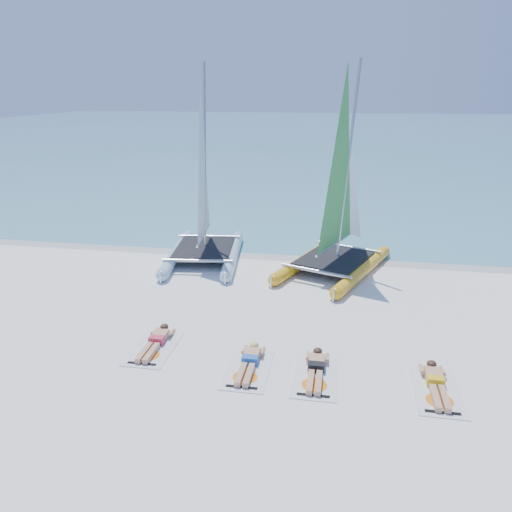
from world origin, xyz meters
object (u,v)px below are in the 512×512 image
Objects in this scene: sunbather_c at (316,368)px; towel_c at (315,377)px; sunbather_b at (250,361)px; sunbather_d at (436,382)px; sunbather_a at (156,341)px; catamaran_blue at (203,202)px; towel_a at (154,348)px; towel_b at (248,369)px; towel_d at (437,391)px; catamaran_yellow at (343,203)px.

towel_c is at bearing -90.00° from sunbather_c.
sunbather_b is 1.00× the size of sunbather_c.
sunbather_b and sunbather_d have the same top height.
sunbather_b is at bearing -12.30° from sunbather_a.
catamaran_blue is 9.12m from towel_c.
sunbather_b is 1.57m from towel_c.
sunbather_b reaches higher than towel_a.
towel_c is at bearing -65.34° from catamaran_blue.
catamaran_blue is at bearing 95.14° from sunbather_a.
sunbather_d reaches higher than towel_b.
sunbather_b is 0.93× the size of towel_c.
sunbather_a is at bearing 90.00° from towel_a.
sunbather_d is (0.00, 0.19, 0.11)m from towel_d.
catamaran_blue is at bearing 113.00° from sunbather_b.
towel_d is at bearing -53.69° from catamaran_blue.
catamaran_blue is at bearing 112.47° from towel_b.
sunbather_c is at bearing 90.00° from towel_c.
catamaran_blue is 4.22× the size of sunbather_b.
towel_b is 4.13m from sunbather_d.
towel_b is (-1.94, -7.50, -2.30)m from catamaran_yellow.
catamaran_yellow is 3.97× the size of towel_b.
sunbather_c is at bearing 172.79° from towel_d.
catamaran_yellow is at bearing 86.98° from towel_c.
sunbather_b reaches higher than towel_b.
sunbather_c is at bearing 177.01° from sunbather_d.
sunbather_b is 4.13m from sunbather_d.
towel_b is (2.50, -0.74, -0.11)m from sunbather_a.
sunbather_b is at bearing -83.87° from catamaran_yellow.
towel_b is 1.00× the size of towel_d.
towel_a is 2.55m from towel_b.
sunbather_b is 0.93× the size of towel_d.
towel_a is at bearing 167.70° from towel_b.
towel_b and towel_c have the same top height.
towel_b is at bearing 178.62° from towel_c.
sunbather_c reaches higher than towel_b.
catamaran_yellow is 7.68m from sunbather_c.
towel_a is at bearing 171.82° from towel_c.
sunbather_c is at bearing 5.72° from towel_b.
sunbather_c is (1.55, 0.15, 0.11)m from towel_b.
sunbather_a is 6.69m from towel_d.
towel_c is 1.07× the size of sunbather_d.
catamaran_blue is 7.32m from towel_a.
catamaran_yellow reaches higher than towel_d.
sunbather_a is at bearing -91.86° from catamaran_blue.
towel_a is at bearing 171.97° from sunbather_b.
towel_a is at bearing 173.83° from towel_d.
catamaran_yellow is 4.26× the size of sunbather_d.
catamaran_yellow is at bearing -7.05° from catamaran_blue.
catamaran_blue is 4.22× the size of sunbather_c.
sunbather_a is 4.12m from towel_c.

